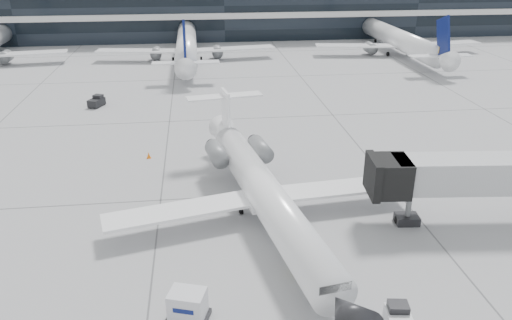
{
  "coord_description": "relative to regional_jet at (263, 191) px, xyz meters",
  "views": [
    {
      "loc": [
        -6.6,
        -37.21,
        19.55
      ],
      "look_at": [
        -1.86,
        1.39,
        2.6
      ],
      "focal_mm": 35.0,
      "sensor_mm": 36.0,
      "label": 1
    }
  ],
  "objects": [
    {
      "name": "regional_jet",
      "position": [
        0.0,
        0.0,
        0.0
      ],
      "size": [
        23.92,
        29.83,
        6.91
      ],
      "rotation": [
        0.0,
        0.0,
        0.17
      ],
      "color": "white",
      "rests_on": "ground"
    },
    {
      "name": "jet_bridge",
      "position": [
        16.89,
        -2.69,
        1.65
      ],
      "size": [
        17.16,
        4.81,
        5.51
      ],
      "rotation": [
        0.0,
        0.0,
        -0.09
      ],
      "color": "silver",
      "rests_on": "ground"
    },
    {
      "name": "terminal",
      "position": [
        1.94,
        85.88,
        2.64
      ],
      "size": [
        170.0,
        22.0,
        10.0
      ],
      "primitive_type": "cube",
      "color": "black",
      "rests_on": "ground"
    },
    {
      "name": "far_tug",
      "position": [
        -17.62,
        31.14,
        -1.71
      ],
      "size": [
        2.14,
        2.61,
        1.44
      ],
      "rotation": [
        0.0,
        0.0,
        -0.42
      ],
      "color": "black",
      "rests_on": "ground"
    },
    {
      "name": "bg_jet_center",
      "position": [
        -6.06,
        58.88,
        -2.36
      ],
      "size": [
        32.0,
        40.0,
        9.6
      ],
      "primitive_type": null,
      "color": "white",
      "rests_on": "ground"
    },
    {
      "name": "ground",
      "position": [
        1.94,
        3.88,
        -2.36
      ],
      "size": [
        220.0,
        220.0,
        0.0
      ],
      "primitive_type": "plane",
      "color": "#9B9B9E",
      "rests_on": "ground"
    },
    {
      "name": "ramp_worker",
      "position": [
        1.27,
        -7.52,
        -1.33
      ],
      "size": [
        0.9,
        0.84,
        2.06
      ],
      "primitive_type": "imported",
      "rotation": [
        0.0,
        0.0,
        3.76
      ],
      "color": "#FAF41A",
      "rests_on": "ground"
    },
    {
      "name": "baggage_tug",
      "position": [
        5.72,
        -12.98,
        -1.73
      ],
      "size": [
        1.61,
        2.37,
        1.4
      ],
      "rotation": [
        0.0,
        0.0,
        -0.15
      ],
      "color": "silver",
      "rests_on": "ground"
    },
    {
      "name": "traffic_cone",
      "position": [
        -9.67,
        12.97,
        -2.07
      ],
      "size": [
        0.49,
        0.49,
        0.62
      ],
      "rotation": [
        0.0,
        0.0,
        0.18
      ],
      "color": "orange",
      "rests_on": "ground"
    },
    {
      "name": "cargo_uld",
      "position": [
        -5.74,
        -10.79,
        -1.43
      ],
      "size": [
        2.68,
        2.3,
        1.86
      ],
      "rotation": [
        0.0,
        0.0,
        -0.32
      ],
      "color": "black",
      "rests_on": "ground"
    },
    {
      "name": "bg_jet_right",
      "position": [
        33.94,
        58.88,
        -2.36
      ],
      "size": [
        32.0,
        40.0,
        9.6
      ],
      "primitive_type": null,
      "color": "white",
      "rests_on": "ground"
    }
  ]
}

